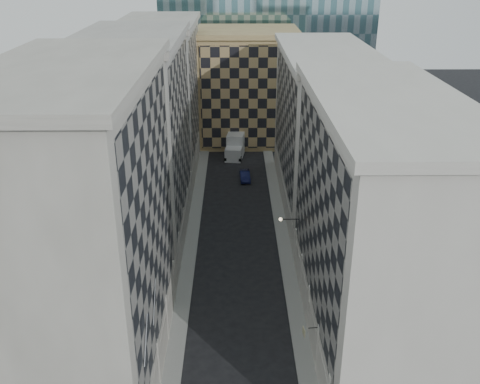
{
  "coord_description": "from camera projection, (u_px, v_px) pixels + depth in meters",
  "views": [
    {
      "loc": [
        -0.33,
        -22.72,
        29.98
      ],
      "look_at": [
        0.09,
        13.53,
        13.82
      ],
      "focal_mm": 40.0,
      "sensor_mm": 36.0,
      "label": 1
    }
  ],
  "objects": [
    {
      "name": "sidewalk_west",
      "position": [
        191.0,
        244.0,
        60.27
      ],
      "size": [
        1.5,
        100.0,
        0.15
      ],
      "primitive_type": "cube",
      "color": "gray",
      "rests_on": "ground"
    },
    {
      "name": "sidewalk_east",
      "position": [
        284.0,
        243.0,
        60.38
      ],
      "size": [
        1.5,
        100.0,
        0.15
      ],
      "primitive_type": "cube",
      "color": "gray",
      "rests_on": "ground"
    },
    {
      "name": "bldg_left_a",
      "position": [
        87.0,
        233.0,
        38.07
      ],
      "size": [
        10.8,
        22.8,
        23.7
      ],
      "color": "#9A968A",
      "rests_on": "ground"
    },
    {
      "name": "bldg_left_b",
      "position": [
        138.0,
        141.0,
        58.37
      ],
      "size": [
        10.8,
        22.8,
        22.7
      ],
      "color": "gray",
      "rests_on": "ground"
    },
    {
      "name": "bldg_left_c",
      "position": [
        162.0,
        96.0,
        78.66
      ],
      "size": [
        10.8,
        22.8,
        21.7
      ],
      "color": "#9A968A",
      "rests_on": "ground"
    },
    {
      "name": "bldg_right_a",
      "position": [
        375.0,
        224.0,
        42.57
      ],
      "size": [
        10.8,
        26.8,
        20.7
      ],
      "color": "beige",
      "rests_on": "ground"
    },
    {
      "name": "bldg_right_b",
      "position": [
        323.0,
        129.0,
        67.42
      ],
      "size": [
        10.8,
        28.8,
        19.7
      ],
      "color": "beige",
      "rests_on": "ground"
    },
    {
      "name": "tan_block",
      "position": [
        247.0,
        86.0,
        91.15
      ],
      "size": [
        16.8,
        14.8,
        18.8
      ],
      "color": "tan",
      "rests_on": "ground"
    },
    {
      "name": "flagpoles_left",
      "position": [
        150.0,
        320.0,
        35.11
      ],
      "size": [
        0.1,
        6.33,
        2.33
      ],
      "color": "gray",
      "rests_on": "ground"
    },
    {
      "name": "bracket_lamp",
      "position": [
        282.0,
        219.0,
        52.4
      ],
      "size": [
        1.98,
        0.36,
        0.36
      ],
      "color": "black",
      "rests_on": "ground"
    },
    {
      "name": "box_truck",
      "position": [
        235.0,
        146.0,
        86.45
      ],
      "size": [
        3.48,
        6.78,
        3.56
      ],
      "rotation": [
        0.0,
        0.0,
        -0.13
      ],
      "color": "silver",
      "rests_on": "ground"
    },
    {
      "name": "dark_car",
      "position": [
        245.0,
        176.0,
        77.32
      ],
      "size": [
        1.59,
        4.08,
        1.32
      ],
      "primitive_type": "imported",
      "rotation": [
        0.0,
        0.0,
        0.05
      ],
      "color": "#10143C",
      "rests_on": "ground"
    },
    {
      "name": "shop_sign",
      "position": [
        305.0,
        331.0,
        40.47
      ],
      "size": [
        1.15,
        0.66,
        0.74
      ],
      "rotation": [
        0.0,
        0.0,
        0.14
      ],
      "color": "black",
      "rests_on": "ground"
    }
  ]
}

